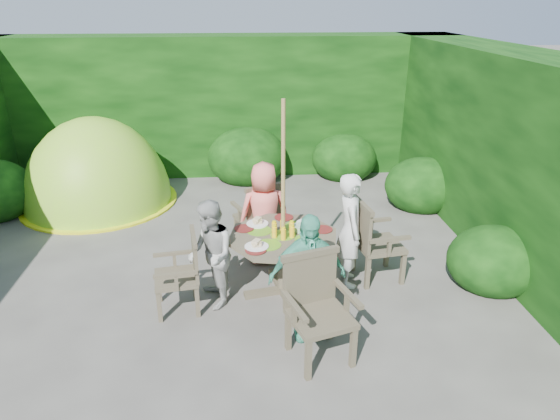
{
  "coord_description": "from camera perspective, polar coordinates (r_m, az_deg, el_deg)",
  "views": [
    {
      "loc": [
        0.47,
        -5.42,
        3.11
      ],
      "look_at": [
        0.91,
        -0.15,
        0.85
      ],
      "focal_mm": 32.0,
      "sensor_mm": 36.0,
      "label": 1
    }
  ],
  "objects": [
    {
      "name": "child_front",
      "position": [
        4.81,
        3.13,
        -7.66
      ],
      "size": [
        0.8,
        0.42,
        1.3
      ],
      "primitive_type": "imported",
      "rotation": [
        0.0,
        0.0,
        0.14
      ],
      "color": "#4CB291",
      "rests_on": "ground"
    },
    {
      "name": "child_right",
      "position": [
        5.72,
        8.05,
        -2.28
      ],
      "size": [
        0.35,
        0.51,
        1.35
      ],
      "primitive_type": "imported",
      "rotation": [
        0.0,
        0.0,
        1.52
      ],
      "color": "silver",
      "rests_on": "ground"
    },
    {
      "name": "ground",
      "position": [
        6.27,
        -8.48,
        -6.9
      ],
      "size": [
        60.0,
        60.0,
        0.0
      ],
      "primitive_type": "plane",
      "color": "#4B4742",
      "rests_on": "ground"
    },
    {
      "name": "child_left",
      "position": [
        5.35,
        -7.92,
        -5.11
      ],
      "size": [
        0.59,
        0.68,
        1.2
      ],
      "primitive_type": "imported",
      "rotation": [
        0.0,
        0.0,
        -1.31
      ],
      "color": "#A9AAA5",
      "rests_on": "ground"
    },
    {
      "name": "garden_chair_back",
      "position": [
        6.51,
        -2.31,
        -0.61
      ],
      "size": [
        0.7,
        0.67,
        0.92
      ],
      "rotation": [
        0.0,
        0.0,
        3.56
      ],
      "color": "#403929",
      "rests_on": "ground"
    },
    {
      "name": "hedge_enclosure",
      "position": [
        7.02,
        -8.5,
        7.52
      ],
      "size": [
        9.0,
        9.0,
        2.5
      ],
      "color": "black",
      "rests_on": "ground"
    },
    {
      "name": "dome_tent",
      "position": [
        8.72,
        -19.85,
        0.79
      ],
      "size": [
        2.86,
        2.86,
        2.82
      ],
      "rotation": [
        0.0,
        0.0,
        -0.28
      ],
      "color": "#95DE2A",
      "rests_on": "ground"
    },
    {
      "name": "garden_chair_right",
      "position": [
        5.92,
        10.56,
        -3.38
      ],
      "size": [
        0.58,
        0.64,
        0.95
      ],
      "rotation": [
        0.0,
        0.0,
        1.72
      ],
      "color": "#403929",
      "rests_on": "ground"
    },
    {
      "name": "child_back",
      "position": [
        6.17,
        -1.8,
        -0.37
      ],
      "size": [
        0.68,
        0.48,
        1.3
      ],
      "primitive_type": "imported",
      "rotation": [
        0.0,
        0.0,
        3.25
      ],
      "color": "#F77266",
      "rests_on": "ground"
    },
    {
      "name": "garden_chair_left",
      "position": [
        5.39,
        -11.05,
        -6.94
      ],
      "size": [
        0.52,
        0.56,
        0.84
      ],
      "rotation": [
        0.0,
        0.0,
        -1.42
      ],
      "color": "#403929",
      "rests_on": "ground"
    },
    {
      "name": "garden_chair_front",
      "position": [
        4.64,
        4.22,
        -10.9
      ],
      "size": [
        0.7,
        0.66,
        0.96
      ],
      "rotation": [
        0.0,
        0.0,
        0.3
      ],
      "color": "#403929",
      "rests_on": "ground"
    },
    {
      "name": "patio_table",
      "position": [
        5.49,
        0.39,
        -3.94
      ],
      "size": [
        1.47,
        1.47,
        0.87
      ],
      "rotation": [
        0.0,
        0.0,
        0.2
      ],
      "color": "#403929",
      "rests_on": "ground"
    },
    {
      "name": "parasol_pole",
      "position": [
        5.29,
        0.36,
        0.8
      ],
      "size": [
        0.05,
        0.05,
        2.2
      ],
      "primitive_type": "cylinder",
      "rotation": [
        0.0,
        0.0,
        0.2
      ],
      "color": "olive",
      "rests_on": "ground"
    }
  ]
}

